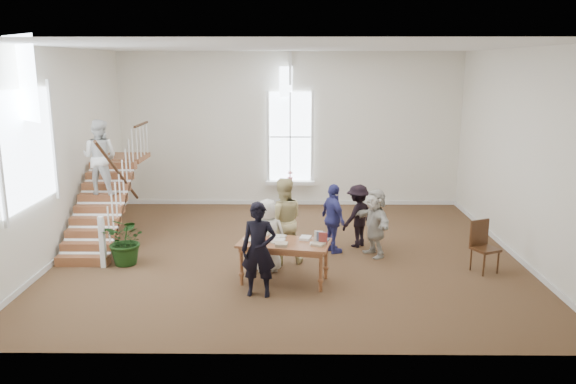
{
  "coord_description": "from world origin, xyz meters",
  "views": [
    {
      "loc": [
        0.11,
        -11.99,
        4.17
      ],
      "look_at": [
        -0.02,
        0.4,
        1.32
      ],
      "focal_mm": 35.0,
      "sensor_mm": 36.0,
      "label": 1
    }
  ],
  "objects_px": {
    "elderly_woman": "(267,235)",
    "person_yellow": "(283,221)",
    "woman_cluster_b": "(358,216)",
    "woman_cluster_c": "(375,222)",
    "woman_cluster_a": "(333,219)",
    "police_officer": "(259,250)",
    "side_chair": "(483,243)",
    "floor_plant": "(127,240)",
    "library_table": "(284,246)"
  },
  "relations": [
    {
      "from": "police_officer",
      "to": "floor_plant",
      "type": "bearing_deg",
      "value": 156.49
    },
    {
      "from": "library_table",
      "to": "police_officer",
      "type": "relative_size",
      "value": 1.07
    },
    {
      "from": "woman_cluster_b",
      "to": "woman_cluster_c",
      "type": "xyz_separation_m",
      "value": [
        0.3,
        -0.65,
        0.03
      ]
    },
    {
      "from": "woman_cluster_c",
      "to": "floor_plant",
      "type": "height_order",
      "value": "woman_cluster_c"
    },
    {
      "from": "woman_cluster_a",
      "to": "woman_cluster_b",
      "type": "relative_size",
      "value": 1.08
    },
    {
      "from": "woman_cluster_b",
      "to": "woman_cluster_c",
      "type": "bearing_deg",
      "value": 69.97
    },
    {
      "from": "woman_cluster_b",
      "to": "police_officer",
      "type": "bearing_deg",
      "value": 8.72
    },
    {
      "from": "police_officer",
      "to": "elderly_woman",
      "type": "distance_m",
      "value": 1.26
    },
    {
      "from": "library_table",
      "to": "woman_cluster_c",
      "type": "xyz_separation_m",
      "value": [
        1.96,
        1.55,
        0.03
      ]
    },
    {
      "from": "woman_cluster_b",
      "to": "floor_plant",
      "type": "distance_m",
      "value": 5.16
    },
    {
      "from": "elderly_woman",
      "to": "person_yellow",
      "type": "xyz_separation_m",
      "value": [
        0.3,
        0.5,
        0.17
      ]
    },
    {
      "from": "side_chair",
      "to": "elderly_woman",
      "type": "bearing_deg",
      "value": 156.22
    },
    {
      "from": "woman_cluster_c",
      "to": "floor_plant",
      "type": "xyz_separation_m",
      "value": [
        -5.29,
        -0.63,
        -0.23
      ]
    },
    {
      "from": "woman_cluster_a",
      "to": "person_yellow",
      "type": "bearing_deg",
      "value": 96.14
    },
    {
      "from": "woman_cluster_b",
      "to": "side_chair",
      "type": "bearing_deg",
      "value": 101.84
    },
    {
      "from": "police_officer",
      "to": "woman_cluster_c",
      "type": "relative_size",
      "value": 1.16
    },
    {
      "from": "person_yellow",
      "to": "woman_cluster_a",
      "type": "relative_size",
      "value": 1.17
    },
    {
      "from": "library_table",
      "to": "woman_cluster_a",
      "type": "xyz_separation_m",
      "value": [
        1.06,
        1.75,
        0.06
      ]
    },
    {
      "from": "woman_cluster_a",
      "to": "woman_cluster_c",
      "type": "relative_size",
      "value": 1.04
    },
    {
      "from": "police_officer",
      "to": "person_yellow",
      "type": "relative_size",
      "value": 0.95
    },
    {
      "from": "side_chair",
      "to": "woman_cluster_c",
      "type": "bearing_deg",
      "value": 131.85
    },
    {
      "from": "elderly_woman",
      "to": "woman_cluster_b",
      "type": "distance_m",
      "value": 2.58
    },
    {
      "from": "library_table",
      "to": "police_officer",
      "type": "distance_m",
      "value": 0.81
    },
    {
      "from": "person_yellow",
      "to": "woman_cluster_b",
      "type": "height_order",
      "value": "person_yellow"
    },
    {
      "from": "police_officer",
      "to": "woman_cluster_a",
      "type": "height_order",
      "value": "police_officer"
    },
    {
      "from": "library_table",
      "to": "woman_cluster_b",
      "type": "height_order",
      "value": "woman_cluster_b"
    },
    {
      "from": "person_yellow",
      "to": "woman_cluster_c",
      "type": "bearing_deg",
      "value": -175.18
    },
    {
      "from": "police_officer",
      "to": "elderly_woman",
      "type": "relative_size",
      "value": 1.16
    },
    {
      "from": "library_table",
      "to": "woman_cluster_b",
      "type": "distance_m",
      "value": 2.76
    },
    {
      "from": "elderly_woman",
      "to": "police_officer",
      "type": "bearing_deg",
      "value": 83.54
    },
    {
      "from": "elderly_woman",
      "to": "woman_cluster_b",
      "type": "relative_size",
      "value": 1.03
    },
    {
      "from": "elderly_woman",
      "to": "woman_cluster_a",
      "type": "xyz_separation_m",
      "value": [
        1.41,
        1.16,
        0.03
      ]
    },
    {
      "from": "woman_cluster_a",
      "to": "woman_cluster_b",
      "type": "distance_m",
      "value": 0.75
    },
    {
      "from": "floor_plant",
      "to": "woman_cluster_a",
      "type": "bearing_deg",
      "value": 10.69
    },
    {
      "from": "person_yellow",
      "to": "woman_cluster_c",
      "type": "distance_m",
      "value": 2.07
    },
    {
      "from": "police_officer",
      "to": "side_chair",
      "type": "distance_m",
      "value": 4.68
    },
    {
      "from": "police_officer",
      "to": "floor_plant",
      "type": "height_order",
      "value": "police_officer"
    },
    {
      "from": "woman_cluster_b",
      "to": "side_chair",
      "type": "relative_size",
      "value": 1.38
    },
    {
      "from": "library_table",
      "to": "police_officer",
      "type": "bearing_deg",
      "value": -112.96
    },
    {
      "from": "person_yellow",
      "to": "woman_cluster_a",
      "type": "height_order",
      "value": "person_yellow"
    },
    {
      "from": "person_yellow",
      "to": "woman_cluster_b",
      "type": "bearing_deg",
      "value": -155.12
    },
    {
      "from": "side_chair",
      "to": "woman_cluster_b",
      "type": "bearing_deg",
      "value": 122.23
    },
    {
      "from": "woman_cluster_b",
      "to": "woman_cluster_a",
      "type": "bearing_deg",
      "value": -7.93
    },
    {
      "from": "elderly_woman",
      "to": "side_chair",
      "type": "distance_m",
      "value": 4.39
    },
    {
      "from": "elderly_woman",
      "to": "woman_cluster_a",
      "type": "distance_m",
      "value": 1.83
    },
    {
      "from": "person_yellow",
      "to": "woman_cluster_c",
      "type": "xyz_separation_m",
      "value": [
        2.01,
        0.46,
        -0.16
      ]
    },
    {
      "from": "elderly_woman",
      "to": "woman_cluster_c",
      "type": "distance_m",
      "value": 2.5
    },
    {
      "from": "elderly_woman",
      "to": "woman_cluster_a",
      "type": "height_order",
      "value": "woman_cluster_a"
    },
    {
      "from": "person_yellow",
      "to": "side_chair",
      "type": "distance_m",
      "value": 4.12
    },
    {
      "from": "person_yellow",
      "to": "floor_plant",
      "type": "relative_size",
      "value": 1.74
    }
  ]
}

